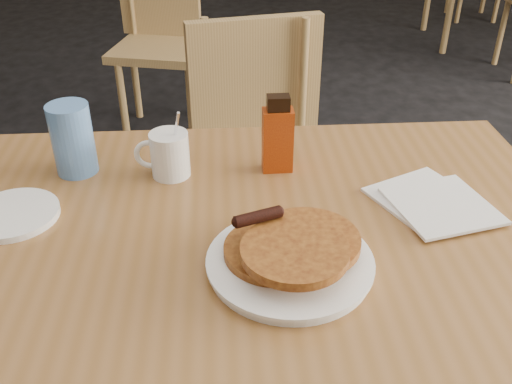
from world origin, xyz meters
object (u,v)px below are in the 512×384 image
coffee_mug (169,154)px  syrup_bottle (278,136)px  main_table (253,244)px  chair_wall_extra (159,24)px  blue_tumbler (73,139)px  chair_main_far (255,146)px  pancake_plate (291,256)px

coffee_mug → syrup_bottle: 0.22m
main_table → chair_wall_extra: size_ratio=1.40×
blue_tumbler → syrup_bottle: bearing=1.4°
chair_main_far → coffee_mug: 0.62m
chair_main_far → blue_tumbler: (-0.35, -0.53, 0.29)m
coffee_mug → main_table: bearing=-59.5°
chair_wall_extra → coffee_mug: (0.32, -1.82, 0.27)m
chair_main_far → blue_tumbler: blue_tumbler is taller
main_table → coffee_mug: size_ratio=8.80×
pancake_plate → blue_tumbler: (-0.41, 0.30, 0.05)m
coffee_mug → chair_main_far: bearing=59.3°
chair_wall_extra → blue_tumbler: size_ratio=6.26×
chair_wall_extra → blue_tumbler: 1.83m
main_table → chair_main_far: size_ratio=1.41×
main_table → chair_wall_extra: bearing=103.7°
coffee_mug → syrup_bottle: bearing=-7.5°
pancake_plate → blue_tumbler: blue_tumbler is taller
pancake_plate → main_table: bearing=117.1°
main_table → pancake_plate: size_ratio=4.78×
chair_wall_extra → blue_tumbler: (0.13, -1.80, 0.29)m
blue_tumbler → main_table: bearing=-27.5°
pancake_plate → coffee_mug: coffee_mug is taller
main_table → coffee_mug: coffee_mug is taller
chair_main_far → syrup_bottle: (0.05, -0.52, 0.29)m
main_table → chair_wall_extra: chair_wall_extra is taller
coffee_mug → blue_tumbler: 0.19m
main_table → chair_wall_extra: 2.05m
main_table → chair_wall_extra: (-0.48, 1.99, -0.18)m
chair_main_far → syrup_bottle: size_ratio=5.61×
chair_main_far → syrup_bottle: syrup_bottle is taller
main_table → syrup_bottle: size_ratio=7.90×
chair_wall_extra → syrup_bottle: syrup_bottle is taller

